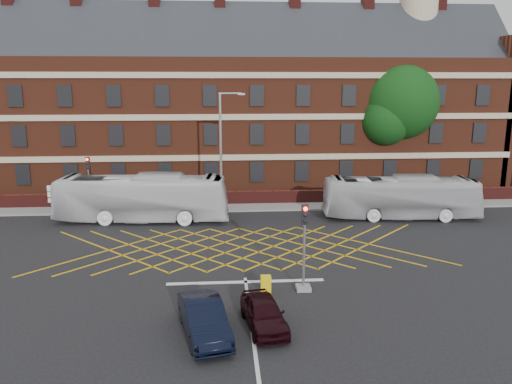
{
  "coord_description": "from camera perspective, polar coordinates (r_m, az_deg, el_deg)",
  "views": [
    {
      "loc": [
        -1.19,
        -27.2,
        9.93
      ],
      "look_at": [
        0.89,
        1.5,
        3.57
      ],
      "focal_mm": 35.0,
      "sensor_mm": 36.0,
      "label": 1
    }
  ],
  "objects": [
    {
      "name": "bus_left",
      "position": [
        37.08,
        -12.9,
        -0.65
      ],
      "size": [
        12.54,
        3.9,
        3.44
      ],
      "primitive_type": "imported",
      "rotation": [
        0.0,
        0.0,
        1.49
      ],
      "color": "silver",
      "rests_on": "ground"
    },
    {
      "name": "traffic_light_near",
      "position": [
        24.28,
        5.51,
        -7.25
      ],
      "size": [
        0.7,
        0.7,
        4.27
      ],
      "color": "slate",
      "rests_on": "ground"
    },
    {
      "name": "victorian_building",
      "position": [
        49.26,
        -2.5,
        10.01
      ],
      "size": [
        51.0,
        12.17,
        20.4
      ],
      "color": "#5D2817",
      "rests_on": "ground"
    },
    {
      "name": "direction_signs",
      "position": [
        41.68,
        -21.99,
        -0.3
      ],
      "size": [
        1.1,
        0.16,
        2.2
      ],
      "color": "gray",
      "rests_on": "ground"
    },
    {
      "name": "centre_line",
      "position": [
        19.89,
        -0.17,
        -17.45
      ],
      "size": [
        0.15,
        14.0,
        0.02
      ],
      "primitive_type": "cube",
      "color": "silver",
      "rests_on": "ground"
    },
    {
      "name": "ground",
      "position": [
        28.98,
        -1.55,
        -7.58
      ],
      "size": [
        120.0,
        120.0,
        0.0
      ],
      "primitive_type": "plane",
      "color": "black",
      "rests_on": "ground"
    },
    {
      "name": "far_pavement",
      "position": [
        40.44,
        -2.33,
        -1.68
      ],
      "size": [
        60.0,
        3.0,
        0.12
      ],
      "primitive_type": "cube",
      "color": "slate",
      "rests_on": "ground"
    },
    {
      "name": "utility_cabinet",
      "position": [
        24.25,
        1.13,
        -10.56
      ],
      "size": [
        0.48,
        0.4,
        0.9
      ],
      "primitive_type": "cube",
      "color": "yellow",
      "rests_on": "ground"
    },
    {
      "name": "deciduous_tree",
      "position": [
        47.15,
        16.07,
        9.23
      ],
      "size": [
        7.25,
        6.81,
        11.58
      ],
      "color": "black",
      "rests_on": "ground"
    },
    {
      "name": "street_lamp",
      "position": [
        36.22,
        -3.9,
        1.71
      ],
      "size": [
        2.25,
        1.0,
        9.21
      ],
      "color": "slate",
      "rests_on": "ground"
    },
    {
      "name": "stop_line",
      "position": [
        25.72,
        -1.19,
        -10.23
      ],
      "size": [
        8.0,
        0.3,
        0.02
      ],
      "primitive_type": "cube",
      "color": "silver",
      "rests_on": "ground"
    },
    {
      "name": "boundary_wall",
      "position": [
        41.3,
        -2.38,
        -0.68
      ],
      "size": [
        56.0,
        0.5,
        1.1
      ],
      "primitive_type": "cube",
      "color": "#4C1714",
      "rests_on": "ground"
    },
    {
      "name": "car_maroon",
      "position": [
        21.13,
        0.91,
        -13.63
      ],
      "size": [
        2.05,
        3.93,
        1.28
      ],
      "primitive_type": "imported",
      "rotation": [
        0.0,
        0.0,
        0.15
      ],
      "color": "black",
      "rests_on": "ground"
    },
    {
      "name": "traffic_light_far",
      "position": [
        41.0,
        -18.49,
        0.32
      ],
      "size": [
        0.7,
        0.7,
        4.27
      ],
      "color": "slate",
      "rests_on": "ground"
    },
    {
      "name": "car_navy",
      "position": [
        20.59,
        -5.97,
        -14.19
      ],
      "size": [
        2.45,
        4.59,
        1.44
      ],
      "primitive_type": "imported",
      "rotation": [
        0.0,
        0.0,
        0.22
      ],
      "color": "black",
      "rests_on": "ground"
    },
    {
      "name": "bus_right",
      "position": [
        38.46,
        16.19,
        -0.58
      ],
      "size": [
        11.54,
        3.58,
        3.16
      ],
      "primitive_type": "imported",
      "rotation": [
        0.0,
        0.0,
        1.49
      ],
      "color": "#BCBCC0",
      "rests_on": "ground"
    },
    {
      "name": "box_junction_hatching",
      "position": [
        30.86,
        -1.72,
        -6.3
      ],
      "size": [
        8.22,
        8.22,
        0.02
      ],
      "primitive_type": "cube",
      "rotation": [
        0.0,
        0.0,
        0.79
      ],
      "color": "#CC990C",
      "rests_on": "ground"
    }
  ]
}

